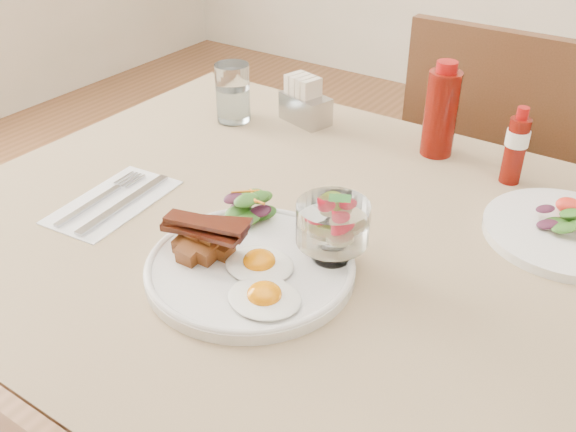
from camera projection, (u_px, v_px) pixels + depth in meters
name	position (u px, v px, depth m)	size (l,w,h in m)	color
table	(369.00, 303.00, 0.94)	(1.33, 0.88, 0.75)	#512D19
chair_far	(501.00, 195.00, 1.48)	(0.42, 0.42, 0.93)	#512D19
main_plate	(250.00, 268.00, 0.85)	(0.28, 0.28, 0.02)	white
fried_eggs	(262.00, 279.00, 0.81)	(0.16, 0.15, 0.03)	white
bacon_potato_pile	(203.00, 238.00, 0.85)	(0.13, 0.08, 0.06)	brown
side_salad	(250.00, 207.00, 0.93)	(0.08, 0.07, 0.04)	#235316
fruit_cup	(333.00, 223.00, 0.83)	(0.10, 0.10, 0.10)	white
ketchup_bottle	(441.00, 112.00, 1.12)	(0.06, 0.06, 0.17)	#5A0B05
hot_sauce_bottle	(516.00, 147.00, 1.04)	(0.04, 0.04, 0.13)	#5A0B05
sugar_caddy	(305.00, 103.00, 1.26)	(0.11, 0.08, 0.09)	#ABABAF
water_glass	(233.00, 96.00, 1.26)	(0.07, 0.07, 0.11)	white
napkin_cutlery	(114.00, 202.00, 1.01)	(0.13, 0.22, 0.01)	white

